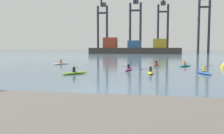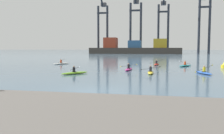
{
  "view_description": "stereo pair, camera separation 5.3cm",
  "coord_description": "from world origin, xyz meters",
  "px_view_note": "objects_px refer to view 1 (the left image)",
  "views": [
    {
      "loc": [
        3.87,
        -15.08,
        2.89
      ],
      "look_at": [
        -1.33,
        12.58,
        0.6
      ],
      "focal_mm": 37.42,
      "sensor_mm": 36.0,
      "label": 1
    },
    {
      "loc": [
        3.93,
        -15.07,
        2.89
      ],
      "look_at": [
        -1.33,
        12.58,
        0.6
      ],
      "focal_mm": 37.42,
      "sensor_mm": 36.0,
      "label": 2
    }
  ],
  "objects_px": {
    "kayak_magenta": "(129,69)",
    "kayak_white": "(61,63)",
    "kayak_lime": "(75,73)",
    "kayak_teal": "(185,65)",
    "container_barge": "(134,49)",
    "gantry_crane_east_mid": "(163,20)",
    "kayak_yellow": "(150,72)",
    "channel_buoy": "(224,66)",
    "gantry_crane_west_mid": "(135,19)",
    "gantry_crane_west": "(102,21)",
    "kayak_blue": "(204,72)",
    "gantry_crane_east": "(204,17)",
    "kayak_red": "(156,64)"
  },
  "relations": [
    {
      "from": "container_barge",
      "to": "gantry_crane_east_mid",
      "type": "xyz_separation_m",
      "value": [
        14.69,
        14.1,
        15.55
      ]
    },
    {
      "from": "channel_buoy",
      "to": "kayak_blue",
      "type": "height_order",
      "value": "kayak_blue"
    },
    {
      "from": "kayak_magenta",
      "to": "gantry_crane_west",
      "type": "bearing_deg",
      "value": 104.97
    },
    {
      "from": "gantry_crane_east",
      "to": "kayak_white",
      "type": "relative_size",
      "value": 12.25
    },
    {
      "from": "gantry_crane_west_mid",
      "to": "kayak_magenta",
      "type": "xyz_separation_m",
      "value": [
        7.64,
        -96.0,
        -18.08
      ]
    },
    {
      "from": "kayak_red",
      "to": "kayak_yellow",
      "type": "xyz_separation_m",
      "value": [
        -0.68,
        -13.66,
        0.0
      ]
    },
    {
      "from": "kayak_magenta",
      "to": "kayak_yellow",
      "type": "bearing_deg",
      "value": -50.26
    },
    {
      "from": "kayak_red",
      "to": "kayak_teal",
      "type": "xyz_separation_m",
      "value": [
        4.44,
        -2.37,
        0.0
      ]
    },
    {
      "from": "gantry_crane_west_mid",
      "to": "kayak_yellow",
      "type": "relative_size",
      "value": 11.06
    },
    {
      "from": "kayak_lime",
      "to": "kayak_blue",
      "type": "height_order",
      "value": "kayak_blue"
    },
    {
      "from": "gantry_crane_east_mid",
      "to": "kayak_lime",
      "type": "bearing_deg",
      "value": -96.47
    },
    {
      "from": "gantry_crane_west_mid",
      "to": "kayak_lime",
      "type": "distance_m",
      "value": 103.28
    },
    {
      "from": "kayak_red",
      "to": "kayak_magenta",
      "type": "distance_m",
      "value": 10.78
    },
    {
      "from": "gantry_crane_west",
      "to": "gantry_crane_east",
      "type": "height_order",
      "value": "gantry_crane_east"
    },
    {
      "from": "gantry_crane_west",
      "to": "kayak_white",
      "type": "distance_m",
      "value": 90.49
    },
    {
      "from": "kayak_red",
      "to": "kayak_magenta",
      "type": "xyz_separation_m",
      "value": [
        -3.57,
        -10.18,
        0.0
      ]
    },
    {
      "from": "kayak_magenta",
      "to": "kayak_white",
      "type": "relative_size",
      "value": 1.08
    },
    {
      "from": "kayak_yellow",
      "to": "kayak_magenta",
      "type": "distance_m",
      "value": 4.52
    },
    {
      "from": "kayak_yellow",
      "to": "kayak_white",
      "type": "relative_size",
      "value": 1.07
    },
    {
      "from": "kayak_teal",
      "to": "kayak_white",
      "type": "height_order",
      "value": "kayak_white"
    },
    {
      "from": "container_barge",
      "to": "channel_buoy",
      "type": "height_order",
      "value": "container_barge"
    },
    {
      "from": "kayak_red",
      "to": "kayak_teal",
      "type": "height_order",
      "value": "kayak_red"
    },
    {
      "from": "kayak_white",
      "to": "kayak_yellow",
      "type": "bearing_deg",
      "value": -37.9
    },
    {
      "from": "gantry_crane_west",
      "to": "gantry_crane_east_mid",
      "type": "bearing_deg",
      "value": 12.28
    },
    {
      "from": "channel_buoy",
      "to": "gantry_crane_west_mid",
      "type": "bearing_deg",
      "value": 103.04
    },
    {
      "from": "kayak_yellow",
      "to": "kayak_lime",
      "type": "bearing_deg",
      "value": -165.2
    },
    {
      "from": "container_barge",
      "to": "kayak_magenta",
      "type": "distance_m",
      "value": 90.34
    },
    {
      "from": "kayak_yellow",
      "to": "gantry_crane_west",
      "type": "bearing_deg",
      "value": 106.01
    },
    {
      "from": "kayak_magenta",
      "to": "kayak_white",
      "type": "distance_m",
      "value": 15.96
    },
    {
      "from": "channel_buoy",
      "to": "kayak_white",
      "type": "distance_m",
      "value": 26.56
    },
    {
      "from": "kayak_red",
      "to": "kayak_teal",
      "type": "relative_size",
      "value": 1.12
    },
    {
      "from": "container_barge",
      "to": "gantry_crane_west",
      "type": "xyz_separation_m",
      "value": [
        -18.29,
        6.92,
        14.93
      ]
    },
    {
      "from": "kayak_red",
      "to": "kayak_magenta",
      "type": "relative_size",
      "value": 1.0
    },
    {
      "from": "gantry_crane_west_mid",
      "to": "kayak_magenta",
      "type": "height_order",
      "value": "gantry_crane_west_mid"
    },
    {
      "from": "container_barge",
      "to": "kayak_magenta",
      "type": "height_order",
      "value": "container_barge"
    },
    {
      "from": "kayak_teal",
      "to": "gantry_crane_east_mid",
      "type": "bearing_deg",
      "value": 90.56
    },
    {
      "from": "gantry_crane_west",
      "to": "channel_buoy",
      "type": "height_order",
      "value": "gantry_crane_west"
    },
    {
      "from": "gantry_crane_west",
      "to": "kayak_lime",
      "type": "bearing_deg",
      "value": -78.67
    },
    {
      "from": "gantry_crane_east",
      "to": "kayak_red",
      "type": "distance_m",
      "value": 90.59
    },
    {
      "from": "gantry_crane_east_mid",
      "to": "channel_buoy",
      "type": "bearing_deg",
      "value": -86.42
    },
    {
      "from": "kayak_teal",
      "to": "gantry_crane_west_mid",
      "type": "bearing_deg",
      "value": 100.06
    },
    {
      "from": "gantry_crane_west",
      "to": "kayak_blue",
      "type": "relative_size",
      "value": 10.62
    },
    {
      "from": "gantry_crane_east",
      "to": "kayak_blue",
      "type": "distance_m",
      "value": 101.86
    },
    {
      "from": "container_barge",
      "to": "kayak_white",
      "type": "bearing_deg",
      "value": -93.92
    },
    {
      "from": "kayak_teal",
      "to": "gantry_crane_west",
      "type": "bearing_deg",
      "value": 110.84
    },
    {
      "from": "kayak_lime",
      "to": "kayak_teal",
      "type": "xyz_separation_m",
      "value": [
        13.37,
        13.46,
        0.0
      ]
    },
    {
      "from": "kayak_magenta",
      "to": "kayak_white",
      "type": "xyz_separation_m",
      "value": [
        -13.16,
        9.02,
        0.0
      ]
    },
    {
      "from": "gantry_crane_east_mid",
      "to": "kayak_red",
      "type": "xyz_separation_m",
      "value": [
        -3.5,
        -93.91,
        -18.04
      ]
    },
    {
      "from": "gantry_crane_west",
      "to": "gantry_crane_west_mid",
      "type": "height_order",
      "value": "gantry_crane_west_mid"
    },
    {
      "from": "gantry_crane_east",
      "to": "kayak_red",
      "type": "bearing_deg",
      "value": -105.49
    }
  ]
}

